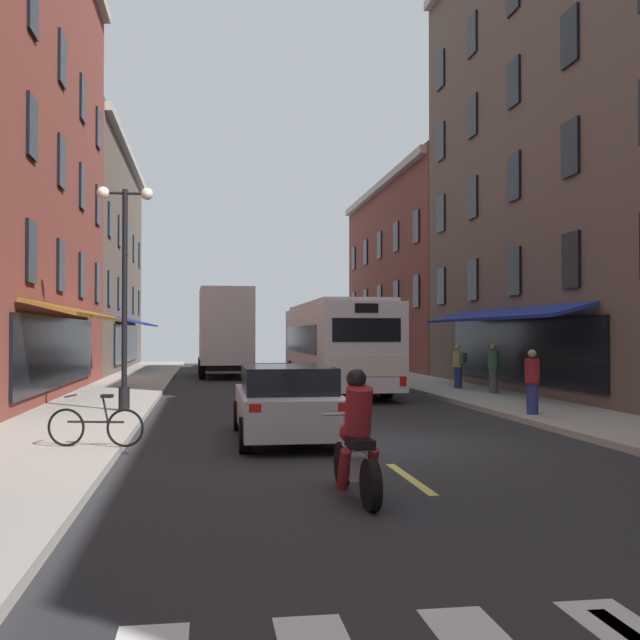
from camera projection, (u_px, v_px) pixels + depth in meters
ground_plane at (361, 446)px, 14.46m from camera, size 34.80×80.00×0.10m
lane_centre_dashes at (364, 445)px, 14.22m from camera, size 0.14×73.90×0.01m
sidewalk_left at (39, 447)px, 13.58m from camera, size 3.00×80.00×0.14m
transit_bus at (335, 345)px, 27.85m from camera, size 2.71×11.39×3.21m
box_truck at (225, 333)px, 36.53m from camera, size 2.60×6.96×4.22m
sedan_near at (222, 356)px, 48.57m from camera, size 1.95×4.28×1.34m
sedan_mid at (287, 402)px, 14.99m from camera, size 2.02×4.62×1.47m
motorcycle_rider at (356, 443)px, 9.65m from camera, size 0.62×2.07×1.66m
bicycle_near at (96, 426)px, 13.16m from camera, size 1.68×0.54×0.91m
pedestrian_near at (458, 365)px, 27.24m from camera, size 0.47×0.52×1.58m
pedestrian_far at (494, 368)px, 25.03m from camera, size 0.36×0.36×1.63m
pedestrian_rear at (532, 381)px, 18.47m from camera, size 0.36×0.36×1.58m
street_lamp_twin at (125, 287)px, 19.42m from camera, size 1.42×0.32×5.73m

